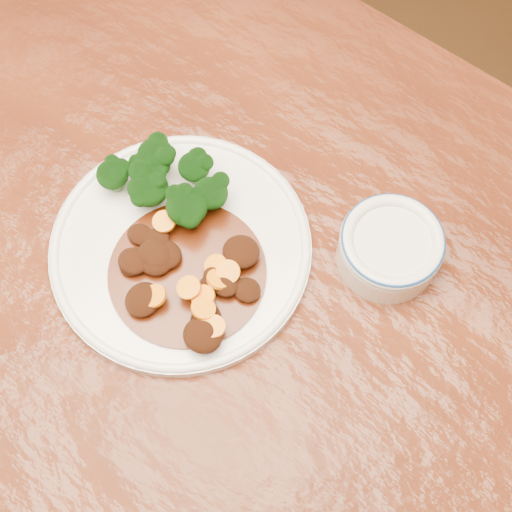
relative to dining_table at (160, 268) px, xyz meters
The scene contains 6 objects.
ground 0.67m from the dining_table, ahead, with size 4.00×4.00×0.00m, color #432510.
dining_table is the anchor object (origin of this frame).
dinner_plate 0.10m from the dining_table, 11.19° to the left, with size 0.30×0.30×0.02m.
broccoli_florets 0.14m from the dining_table, 102.98° to the left, with size 0.15×0.10×0.05m.
mince_stew 0.12m from the dining_table, 19.67° to the right, with size 0.18×0.18×0.03m.
dip_bowl 0.29m from the dining_table, 27.67° to the left, with size 0.12×0.12×0.05m.
Camera 1 is at (0.29, -0.24, 1.50)m, focal length 50.00 mm.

